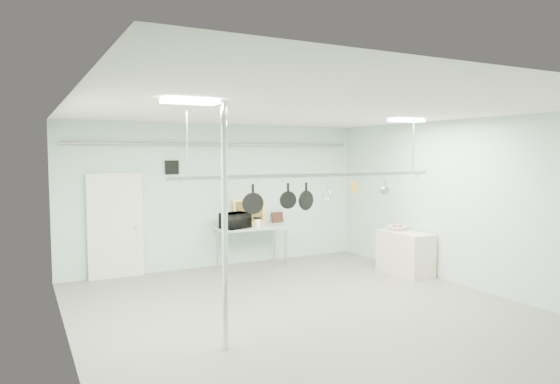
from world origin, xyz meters
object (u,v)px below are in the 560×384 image
microwave (235,221)px  coffee_canister (257,223)px  skillet_mid (288,195)px  chrome_pole (225,227)px  prep_table (252,230)px  skillet_left (253,199)px  fruit_bowl (398,228)px  side_cabinet (405,253)px  pot_rack (314,173)px  skillet_right (306,196)px

microwave → coffee_canister: microwave is taller
microwave → skillet_mid: skillet_mid is taller
chrome_pole → prep_table: bearing=61.3°
microwave → chrome_pole: bearing=43.9°
skillet_left → skillet_mid: same height
microwave → coffee_canister: size_ratio=3.25×
fruit_bowl → skillet_mid: bearing=-158.5°
side_cabinet → pot_rack: bearing=-159.6°
pot_rack → coffee_canister: pot_rack is taller
coffee_canister → skillet_right: bearing=-100.9°
microwave → skillet_right: skillet_right is taller
chrome_pole → pot_rack: 2.19m
chrome_pole → side_cabinet: bearing=22.4°
chrome_pole → skillet_right: size_ratio=7.36×
microwave → fruit_bowl: 3.53m
chrome_pole → prep_table: chrome_pole is taller
chrome_pole → skillet_right: 1.99m
fruit_bowl → skillet_left: bearing=-161.5°
fruit_bowl → skillet_left: 4.36m
prep_table → skillet_mid: (-0.88, -3.30, 1.06)m
pot_rack → fruit_bowl: 3.50m
prep_table → skillet_mid: 3.58m
coffee_canister → skillet_left: 3.57m
microwave → skillet_mid: bearing=60.5°
prep_table → pot_rack: (-0.40, -3.30, 1.40)m
prep_table → coffee_canister: 0.26m
coffee_canister → skillet_left: skillet_left is taller
chrome_pole → microwave: 4.56m
side_cabinet → skillet_left: skillet_left is taller
fruit_bowl → coffee_canister: bearing=145.0°
chrome_pole → skillet_mid: bearing=32.3°
skillet_left → skillet_right: size_ratio=1.05×
side_cabinet → chrome_pole: bearing=-157.6°
prep_table → pot_rack: 3.61m
chrome_pole → coffee_canister: size_ratio=16.82×
chrome_pole → microwave: (1.87, 4.12, -0.52)m
chrome_pole → coffee_canister: chrome_pole is taller
side_cabinet → microwave: 3.71m
pot_rack → coffee_canister: (0.45, 3.11, -1.23)m
side_cabinet → microwave: microwave is taller
microwave → skillet_right: size_ratio=1.42×
microwave → skillet_mid: (-0.45, -3.22, 0.82)m
pot_rack → microwave: (-0.03, 3.22, -1.15)m
pot_rack → microwave: size_ratio=7.76×
side_cabinet → fruit_bowl: bearing=87.2°
pot_rack → coffee_canister: size_ratio=25.23×
skillet_mid → chrome_pole: bearing=-137.9°
pot_rack → skillet_left: (-1.08, 0.00, -0.37)m
skillet_left → microwave: bearing=86.3°
pot_rack → fruit_bowl: size_ratio=11.89×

